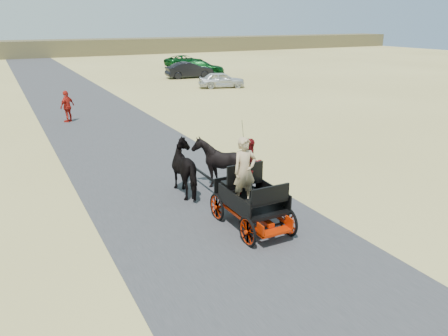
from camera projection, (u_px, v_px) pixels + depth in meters
name	position (u px, v px, depth m)	size (l,w,h in m)	color
ground	(197.00, 208.00, 13.10)	(140.00, 140.00, 0.00)	tan
road	(197.00, 208.00, 13.10)	(6.00, 140.00, 0.01)	#38383A
ridge_far	(26.00, 49.00, 64.74)	(140.00, 6.00, 2.40)	brown
carriage	(251.00, 214.00, 11.83)	(1.30, 2.40, 0.72)	black
horse_left	(189.00, 168.00, 13.95)	(0.91, 2.01, 1.70)	black
horse_right	(219.00, 163.00, 14.43)	(1.37, 1.54, 1.70)	black
driver_man	(245.00, 171.00, 11.38)	(0.66, 0.43, 1.80)	tan
passenger_woman	(250.00, 166.00, 12.09)	(0.77, 0.60, 1.58)	#660C0F
pedestrian	(67.00, 106.00, 23.82)	(1.01, 0.42, 1.73)	red
car_a	(222.00, 80.00, 35.95)	(1.52, 3.77, 1.28)	silver
car_b	(189.00, 70.00, 41.97)	(1.57, 4.52, 1.49)	black
car_c	(202.00, 67.00, 45.18)	(1.83, 4.51, 1.31)	#0C4C19
car_d	(185.00, 61.00, 51.89)	(2.25, 4.88, 1.36)	#0C4C19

